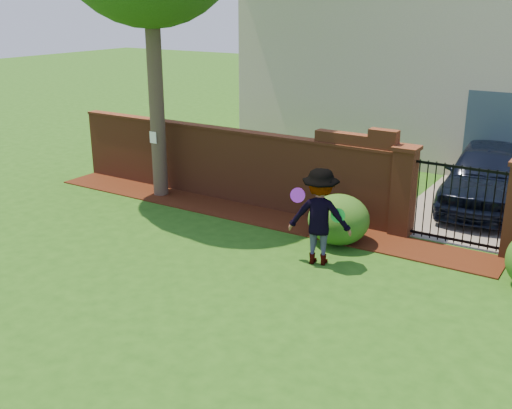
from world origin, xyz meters
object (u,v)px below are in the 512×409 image
Objects in this scene: man at (319,217)px; frisbee_purple at (298,195)px; car at (486,178)px; frisbee_green at (338,215)px.

man is 6.67× the size of frisbee_purple.
car reaches higher than frisbee_purple.
frisbee_purple is (-0.34, -0.21, 0.42)m from man.
car is at bearing 66.52° from frisbee_purple.
car is 5.51m from frisbee_purple.
man is at bearing 32.04° from frisbee_purple.
car is at bearing -128.18° from man.
car is 16.31× the size of frisbee_purple.
frisbee_green is at bearing -112.75° from car.
car is 5.16m from man.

